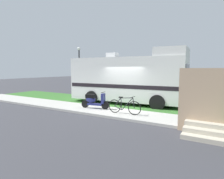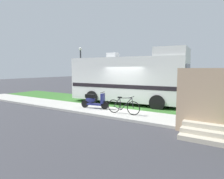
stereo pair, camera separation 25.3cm
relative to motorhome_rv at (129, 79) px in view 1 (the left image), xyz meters
name	(u,v)px [view 1 (the left image)]	position (x,y,z in m)	size (l,w,h in m)	color
ground_plane	(119,109)	(0.25, -1.81, -1.72)	(80.00, 80.00, 0.00)	#38383D
sidewalk	(108,112)	(0.25, -3.01, -1.66)	(24.00, 2.00, 0.12)	#ADAAA3
grass_strip	(130,104)	(0.25, -0.31, -1.68)	(24.00, 3.40, 0.08)	#336628
motorhome_rv	(129,79)	(0.00, 0.00, 0.00)	(7.73, 3.02, 3.61)	silver
scooter	(94,100)	(-0.78, -2.90, -1.14)	(1.71, 0.57, 0.97)	black
bicycle	(124,106)	(1.34, -3.22, -1.21)	(1.78, 0.52, 0.90)	black
pickup_truck_near	(97,83)	(-5.76, 4.40, -0.78)	(5.39, 2.36, 1.73)	#B7B29E
porch_steps	(207,108)	(5.15, -4.10, -0.75)	(2.00, 1.26, 2.40)	#BCB29E
bottle_green	(210,118)	(5.16, -2.42, -1.48)	(0.07, 0.07, 0.28)	#19722D
street_lamp_post	(79,66)	(-5.85, 1.79, 0.89)	(0.28, 0.28, 4.30)	#333338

